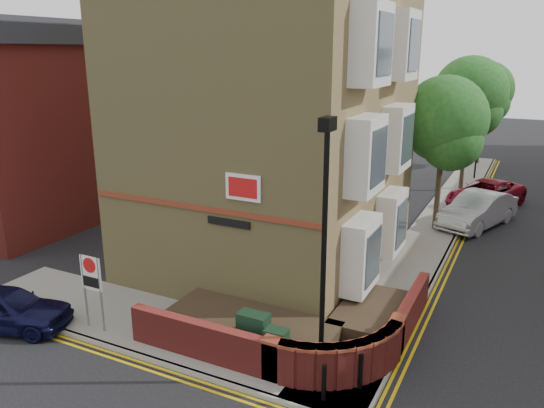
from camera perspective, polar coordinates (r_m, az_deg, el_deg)
The scene contains 23 objects.
ground at distance 13.39m, azimuth -3.60°, elevation -19.30°, with size 120.00×120.00×0.00m, color black.
pavement_corner at distance 16.13m, azimuth -11.90°, elevation -12.73°, with size 13.00×3.00×0.12m, color gray.
pavement_main at distance 26.75m, azimuth 17.84°, elevation -1.35°, with size 2.00×32.00×0.12m, color gray.
kerb_side at distance 15.16m, azimuth -15.52°, elevation -15.02°, with size 13.00×0.15×0.12m, color gray.
kerb_main_near at distance 26.63m, azimuth 19.96°, elevation -1.63°, with size 0.15×32.00×0.12m, color gray.
yellow_lines_side at distance 15.03m, azimuth -16.16°, elevation -15.59°, with size 13.00×0.28×0.01m, color gold.
yellow_lines_main at distance 26.62m, azimuth 20.48°, elevation -1.81°, with size 0.28×32.00×0.01m, color gold.
corner_building at distance 19.37m, azimuth 0.81°, elevation 11.63°, with size 8.95×10.40×13.60m.
garden_wall at distance 15.24m, azimuth 1.29°, elevation -14.44°, with size 6.80×6.00×1.20m, color maroon, non-canonical shape.
lamppost at distance 12.13m, azimuth 5.59°, elevation -5.28°, with size 0.25×0.50×6.30m.
utility_cabinet_large at distance 14.07m, azimuth -2.00°, elevation -13.86°, with size 0.80×0.45×1.20m, color black.
utility_cabinet_small at distance 13.55m, azimuth 0.45°, elevation -15.38°, with size 0.55×0.40×1.10m, color black.
bollard_near at distance 12.65m, azimuth 5.62°, elevation -18.57°, with size 0.11×0.11×0.90m, color black.
bollard_far at distance 13.12m, azimuth 9.50°, elevation -17.31°, with size 0.11×0.11×0.90m, color black.
zone_sign at distance 15.72m, azimuth -18.86°, elevation -7.66°, with size 0.72×0.07×2.20m.
side_building at distance 27.13m, azimuth -23.22°, elevation 8.09°, with size 6.40×10.40×9.00m.
tree_near at distance 23.88m, azimuth 18.02°, elevation 8.04°, with size 3.64×3.65×6.70m.
tree_mid at distance 31.71m, azimuth 20.49°, elevation 10.55°, with size 4.03×4.03×7.42m.
tree_far at distance 39.67m, azimuth 21.88°, elevation 10.94°, with size 3.81×3.81×7.00m.
traffic_light_assembly at distance 34.86m, azimuth 21.35°, elevation 6.88°, with size 0.20×0.16×4.20m.
navy_hatchback at distance 17.32m, azimuth -26.77°, elevation -9.98°, with size 1.50×3.72×1.27m, color black.
silver_car_near at distance 25.87m, azimuth 21.27°, elevation -0.60°, with size 1.65×4.74×1.56m, color #ABAFB3.
red_car_main at distance 29.26m, azimuth 21.99°, elevation 1.00°, with size 2.29×4.97×1.38m, color maroon.
Camera 1 is at (5.60, -9.36, 7.77)m, focal length 35.00 mm.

